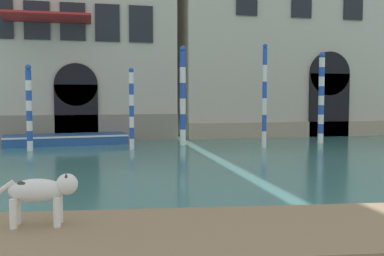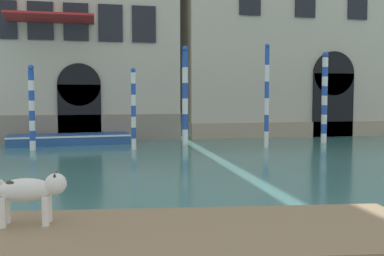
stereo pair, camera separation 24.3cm
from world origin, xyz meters
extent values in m
cube|color=gray|center=(-1.50, 22.95, 0.65)|extent=(10.10, 0.16, 1.31)
cube|color=black|center=(-1.41, 22.94, 1.38)|extent=(2.04, 0.14, 2.76)
cylinder|color=black|center=(-1.41, 22.94, 2.76)|extent=(2.04, 0.14, 2.04)
cube|color=black|center=(-4.74, 22.96, 5.73)|extent=(1.16, 0.10, 1.78)
cube|color=black|center=(-3.12, 22.96, 5.73)|extent=(1.16, 0.10, 1.78)
cube|color=black|center=(-1.50, 22.96, 5.73)|extent=(1.16, 0.10, 1.78)
cube|color=black|center=(0.11, 22.96, 5.73)|extent=(1.16, 0.10, 1.78)
cube|color=black|center=(1.73, 22.96, 5.73)|extent=(1.16, 0.10, 1.78)
cube|color=#B22323|center=(-2.62, 22.30, 5.78)|extent=(3.92, 1.40, 0.29)
cube|color=tan|center=(11.81, 22.95, 0.41)|extent=(15.36, 0.16, 0.83)
cube|color=black|center=(12.00, 22.94, 1.72)|extent=(2.38, 0.14, 3.44)
cylinder|color=black|center=(12.00, 22.94, 3.44)|extent=(2.38, 0.14, 2.38)
cube|color=black|center=(10.27, 22.96, 7.27)|extent=(1.14, 0.10, 1.80)
cube|color=black|center=(13.34, 22.96, 7.27)|extent=(1.14, 0.10, 1.80)
cube|color=white|center=(-0.44, 5.96, 0.49)|extent=(8.02, 3.24, 0.08)
cube|color=#8C7251|center=(-0.44, 5.96, 0.58)|extent=(7.73, 3.00, 0.06)
cylinder|color=silver|center=(-1.26, 6.52, 0.79)|extent=(0.09, 0.09, 0.36)
cylinder|color=silver|center=(-1.27, 6.32, 0.79)|extent=(0.09, 0.09, 0.36)
cylinder|color=silver|center=(-1.76, 6.56, 0.79)|extent=(0.09, 0.09, 0.36)
cylinder|color=silver|center=(-1.78, 6.36, 0.79)|extent=(0.09, 0.09, 0.36)
ellipsoid|color=silver|center=(-1.52, 6.44, 1.05)|extent=(0.69, 0.34, 0.29)
ellipsoid|color=#382D23|center=(-1.62, 6.45, 1.13)|extent=(0.31, 0.22, 0.10)
sphere|color=silver|center=(-1.15, 6.41, 1.11)|extent=(0.27, 0.27, 0.27)
cone|color=#382D23|center=(-1.14, 6.49, 1.21)|extent=(0.08, 0.08, 0.11)
cone|color=#382D23|center=(-1.16, 6.34, 1.21)|extent=(0.08, 0.08, 0.11)
cube|color=#234C8C|center=(-1.85, 21.84, 0.23)|extent=(5.50, 2.10, 0.47)
cube|color=white|center=(-1.85, 21.84, 0.41)|extent=(5.53, 2.13, 0.08)
cube|color=#9EA3A8|center=(-1.85, 21.84, 0.21)|extent=(3.06, 1.46, 0.42)
cylinder|color=white|center=(9.89, 20.01, 0.22)|extent=(0.27, 0.27, 0.45)
cylinder|color=#234CAD|center=(9.89, 20.01, 0.67)|extent=(0.27, 0.27, 0.45)
cylinder|color=white|center=(9.89, 20.01, 1.12)|extent=(0.27, 0.27, 0.45)
cylinder|color=#234CAD|center=(9.89, 20.01, 1.56)|extent=(0.27, 0.27, 0.45)
cylinder|color=white|center=(9.89, 20.01, 2.01)|extent=(0.27, 0.27, 0.45)
cylinder|color=#234CAD|center=(9.89, 20.01, 2.45)|extent=(0.27, 0.27, 0.45)
cylinder|color=white|center=(9.89, 20.01, 2.90)|extent=(0.27, 0.27, 0.45)
cylinder|color=#234CAD|center=(9.89, 20.01, 3.35)|extent=(0.27, 0.27, 0.45)
cylinder|color=white|center=(9.89, 20.01, 3.79)|extent=(0.27, 0.27, 0.45)
sphere|color=#234CAD|center=(9.89, 20.01, 4.14)|extent=(0.28, 0.28, 0.28)
cylinder|color=white|center=(6.47, 18.66, 0.35)|extent=(0.19, 0.19, 0.71)
cylinder|color=#234CAD|center=(6.47, 18.66, 1.06)|extent=(0.19, 0.19, 0.71)
cylinder|color=white|center=(6.47, 18.66, 1.76)|extent=(0.19, 0.19, 0.71)
cylinder|color=#234CAD|center=(6.47, 18.66, 2.47)|extent=(0.19, 0.19, 0.71)
cylinder|color=white|center=(6.47, 18.66, 3.17)|extent=(0.19, 0.19, 0.71)
cylinder|color=#234CAD|center=(6.47, 18.66, 3.88)|extent=(0.19, 0.19, 0.71)
sphere|color=#234CAD|center=(6.47, 18.66, 4.32)|extent=(0.20, 0.20, 0.20)
cylinder|color=white|center=(0.88, 19.27, 0.23)|extent=(0.20, 0.20, 0.45)
cylinder|color=#234CAD|center=(0.88, 19.27, 0.68)|extent=(0.20, 0.20, 0.45)
cylinder|color=white|center=(0.88, 19.27, 1.13)|extent=(0.20, 0.20, 0.45)
cylinder|color=#234CAD|center=(0.88, 19.27, 1.59)|extent=(0.20, 0.20, 0.45)
cylinder|color=white|center=(0.88, 19.27, 2.04)|extent=(0.20, 0.20, 0.45)
cylinder|color=#234CAD|center=(0.88, 19.27, 2.50)|extent=(0.20, 0.20, 0.45)
cylinder|color=white|center=(0.88, 19.27, 2.95)|extent=(0.20, 0.20, 0.45)
sphere|color=#234CAD|center=(0.88, 19.27, 3.26)|extent=(0.21, 0.21, 0.21)
cylinder|color=white|center=(3.30, 20.54, 0.35)|extent=(0.27, 0.27, 0.70)
cylinder|color=#234CAD|center=(3.30, 20.54, 1.05)|extent=(0.27, 0.27, 0.70)
cylinder|color=white|center=(3.30, 20.54, 1.75)|extent=(0.27, 0.27, 0.70)
cylinder|color=#234CAD|center=(3.30, 20.54, 2.45)|extent=(0.27, 0.27, 0.70)
cylinder|color=white|center=(3.30, 20.54, 3.15)|extent=(0.27, 0.27, 0.70)
cylinder|color=#234CAD|center=(3.30, 20.54, 3.85)|extent=(0.27, 0.27, 0.70)
sphere|color=#234CAD|center=(3.30, 20.54, 4.32)|extent=(0.28, 0.28, 0.28)
cylinder|color=white|center=(-3.18, 19.74, 0.20)|extent=(0.23, 0.23, 0.41)
cylinder|color=#234CAD|center=(-3.18, 19.74, 0.61)|extent=(0.23, 0.23, 0.41)
cylinder|color=white|center=(-3.18, 19.74, 1.01)|extent=(0.23, 0.23, 0.41)
cylinder|color=#234CAD|center=(-3.18, 19.74, 1.42)|extent=(0.23, 0.23, 0.41)
cylinder|color=white|center=(-3.18, 19.74, 1.83)|extent=(0.23, 0.23, 0.41)
cylinder|color=#234CAD|center=(-3.18, 19.74, 2.23)|extent=(0.23, 0.23, 0.41)
cylinder|color=white|center=(-3.18, 19.74, 2.64)|extent=(0.23, 0.23, 0.41)
cylinder|color=#234CAD|center=(-3.18, 19.74, 3.04)|extent=(0.23, 0.23, 0.41)
sphere|color=#234CAD|center=(-3.18, 19.74, 3.35)|extent=(0.24, 0.24, 0.24)
camera|label=1|loc=(-0.89, 0.71, 2.20)|focal=42.00mm
camera|label=2|loc=(-0.65, 0.65, 2.20)|focal=42.00mm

